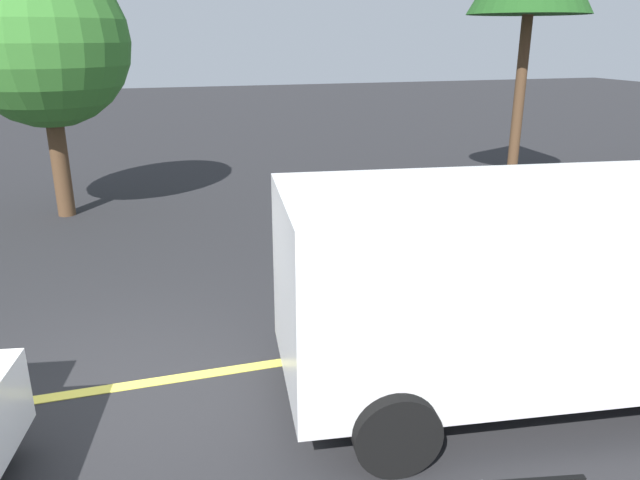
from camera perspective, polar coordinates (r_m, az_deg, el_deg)
ground_plane at (r=6.97m, az=-19.88°, el=-13.17°), size 80.00×80.00×0.00m
lane_marking_centre at (r=7.35m, az=4.45°, el=-10.22°), size 28.00×0.16×0.01m
white_van at (r=6.45m, az=20.41°, el=-3.30°), size 5.42×2.80×2.20m
tree_centre_verge at (r=13.23m, az=-24.58°, el=16.48°), size 3.23×3.23×5.04m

